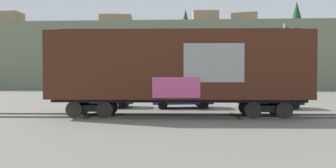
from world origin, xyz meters
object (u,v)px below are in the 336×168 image
Objects in this scene: freight_car at (178,67)px; parked_car_black at (268,96)px; parked_car_green at (104,96)px; flagpole at (286,52)px; parked_car_blue at (181,96)px.

parked_car_black is at bearing 35.75° from freight_car.
parked_car_black reaches higher than parked_car_green.
parked_car_black is (-3.61, -6.39, -3.80)m from flagpole.
freight_car is 8.29m from parked_car_black.
parked_car_green is (-5.68, 4.90, -1.97)m from freight_car.
flagpole is 1.65× the size of parked_car_green.
freight_car is 7.75m from parked_car_green.
parked_car_black is (6.36, 0.00, 0.02)m from parked_car_blue.
parked_car_black is at bearing -119.44° from flagpole.
flagpole is at bearing 21.40° from parked_car_green.
flagpole is at bearing 47.57° from freight_car.
freight_car is at bearing -144.25° from parked_car_black.
parked_car_blue is at bearing 87.84° from freight_car.
parked_car_green is at bearing 178.11° from parked_car_blue.
freight_car reaches higher than parked_car_blue.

